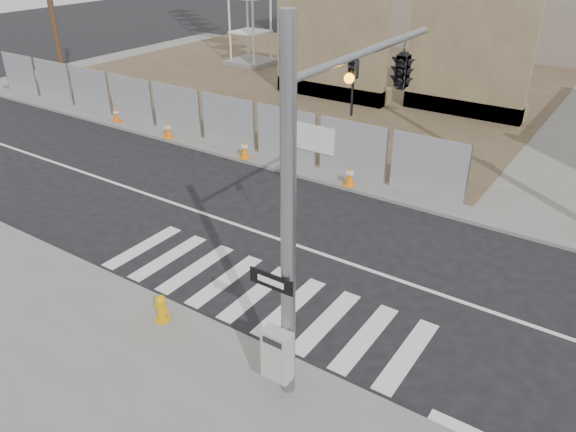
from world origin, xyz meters
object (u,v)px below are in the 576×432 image
Objects in this scene: fire_hydrant at (162,308)px; traffic_cone_d at (350,176)px; signal_pole at (368,120)px; traffic_cone_c at (244,149)px; traffic_cone_b at (168,130)px; traffic_cone_a at (116,115)px.

fire_hydrant is 0.94× the size of traffic_cone_d.
signal_pole is 6.17m from fire_hydrant.
traffic_cone_d is at bearing 0.00° from traffic_cone_c.
traffic_cone_c is at bearing 131.85° from fire_hydrant.
fire_hydrant is 0.94× the size of traffic_cone_b.
traffic_cone_b is (-8.58, 8.87, 0.02)m from fire_hydrant.
fire_hydrant is 15.14m from traffic_cone_a.
traffic_cone_b is (3.51, -0.26, 0.03)m from traffic_cone_a.
signal_pole reaches higher than traffic_cone_d.
traffic_cone_d is at bearing 104.76° from fire_hydrant.
traffic_cone_c is (4.03, 0.00, 0.00)m from traffic_cone_b.
signal_pole is 9.68× the size of traffic_cone_c.
signal_pole reaches higher than traffic_cone_b.
traffic_cone_d reaches higher than traffic_cone_a.
traffic_cone_a is 12.08m from traffic_cone_d.
signal_pole is at bearing -60.50° from traffic_cone_d.
fire_hydrant is 12.34m from traffic_cone_b.
signal_pole is 8.39m from traffic_cone_d.
fire_hydrant reaches higher than traffic_cone_a.
traffic_cone_a is at bearing 178.79° from traffic_cone_d.
traffic_cone_d is (12.08, -0.26, 0.03)m from traffic_cone_a.
traffic_cone_b is at bearing 180.00° from traffic_cone_d.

